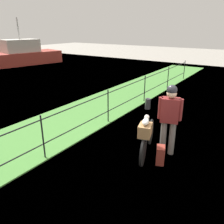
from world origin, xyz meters
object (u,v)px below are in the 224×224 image
(mooring_bollard, at_px, (148,104))
(bicycle_main, at_px, (147,140))
(terrier_dog, at_px, (146,121))
(moored_boat_mid, at_px, (22,55))
(cyclist_person, at_px, (170,114))
(backpack_on_paving, at_px, (160,155))
(wooden_crate, at_px, (145,130))

(mooring_bollard, bearing_deg, bicycle_main, -155.06)
(terrier_dog, distance_m, moored_boat_mid, 16.42)
(cyclist_person, relative_size, backpack_on_paving, 4.21)
(wooden_crate, xyz_separation_m, cyclist_person, (0.65, -0.28, 0.22))
(bicycle_main, relative_size, cyclist_person, 0.98)
(terrier_dog, bearing_deg, bicycle_main, 15.61)
(terrier_dog, xyz_separation_m, moored_boat_mid, (7.47, 14.62, -0.28))
(wooden_crate, relative_size, cyclist_person, 0.23)
(mooring_bollard, relative_size, moored_boat_mid, 0.06)
(backpack_on_paving, xyz_separation_m, moored_boat_mid, (7.33, 14.95, 0.51))
(bicycle_main, height_order, mooring_bollard, bicycle_main)
(cyclist_person, height_order, moored_boat_mid, moored_boat_mid)
(terrier_dog, height_order, mooring_bollard, terrier_dog)
(wooden_crate, xyz_separation_m, backpack_on_paving, (0.16, -0.33, -0.58))
(moored_boat_mid, bearing_deg, cyclist_person, -114.65)
(bicycle_main, height_order, terrier_dog, terrier_dog)
(wooden_crate, bearing_deg, mooring_bollard, 23.95)
(terrier_dog, bearing_deg, wooden_crate, -164.39)
(terrier_dog, xyz_separation_m, cyclist_person, (0.63, -0.29, 0.01))
(terrier_dog, height_order, cyclist_person, cyclist_person)
(bicycle_main, height_order, cyclist_person, cyclist_person)
(backpack_on_paving, height_order, moored_boat_mid, moored_boat_mid)
(moored_boat_mid, bearing_deg, backpack_on_paving, -116.13)
(moored_boat_mid, bearing_deg, bicycle_main, -116.14)
(bicycle_main, bearing_deg, cyclist_person, -53.77)
(bicycle_main, height_order, backpack_on_paving, bicycle_main)
(bicycle_main, xyz_separation_m, cyclist_person, (0.28, -0.39, 0.66))
(backpack_on_paving, relative_size, moored_boat_mid, 0.06)
(bicycle_main, distance_m, terrier_dog, 0.74)
(cyclist_person, bearing_deg, moored_boat_mid, 65.35)
(terrier_dog, distance_m, mooring_bollard, 3.66)
(bicycle_main, bearing_deg, mooring_bollard, 24.94)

